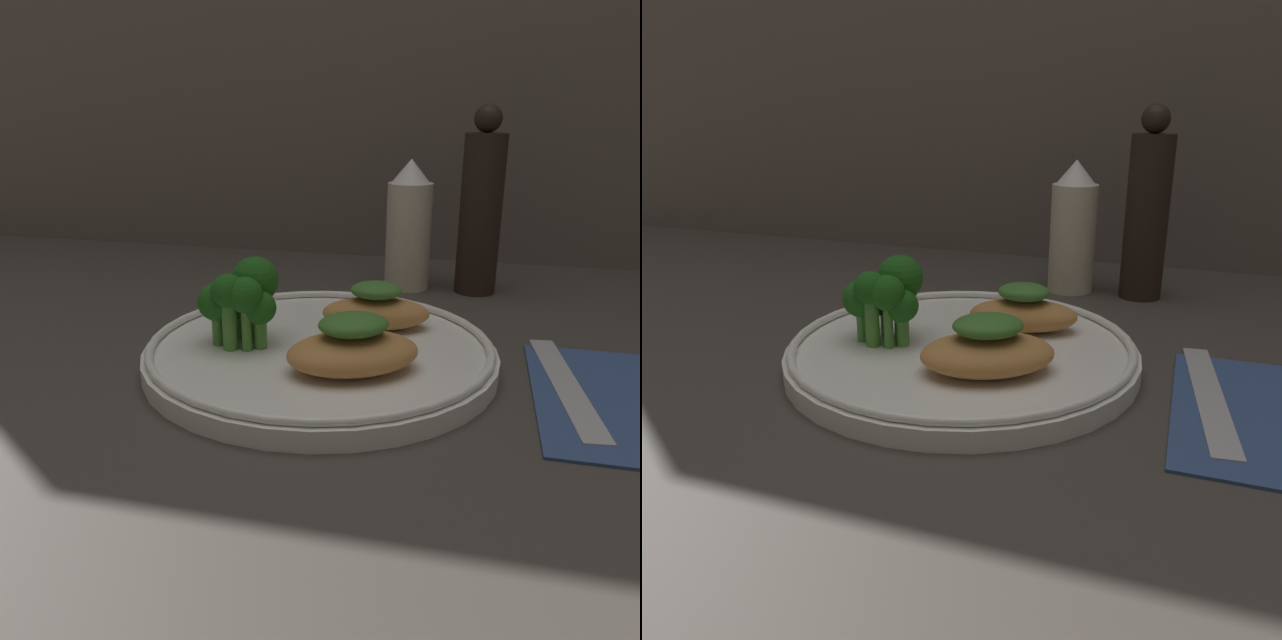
{
  "view_description": "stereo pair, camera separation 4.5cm",
  "coord_description": "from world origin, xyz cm",
  "views": [
    {
      "loc": [
        10.26,
        -41.61,
        18.23
      ],
      "look_at": [
        0.0,
        0.0,
        3.4
      ],
      "focal_mm": 35.0,
      "sensor_mm": 36.0,
      "label": 1
    },
    {
      "loc": [
        14.6,
        -40.3,
        18.23
      ],
      "look_at": [
        0.0,
        0.0,
        3.4
      ],
      "focal_mm": 35.0,
      "sensor_mm": 36.0,
      "label": 2
    }
  ],
  "objects": [
    {
      "name": "pepper_grinder",
      "position": [
        10.92,
        22.09,
        8.46
      ],
      "size": [
        4.09,
        4.09,
        18.36
      ],
      "color": "black",
      "rests_on": "ground_plane"
    },
    {
      "name": "fork",
      "position": [
        17.23,
        0.16,
        0.3
      ],
      "size": [
        3.61,
        16.53,
        0.6
      ],
      "color": "#B2B2B7",
      "rests_on": "ground_plane"
    },
    {
      "name": "broccoli_bunch",
      "position": [
        -5.59,
        -1.05,
        5.06
      ],
      "size": [
        5.88,
        5.13,
        6.43
      ],
      "color": "#4C8E38",
      "rests_on": "plate"
    },
    {
      "name": "plate",
      "position": [
        0.0,
        0.0,
        0.99
      ],
      "size": [
        25.76,
        25.76,
        2.0
      ],
      "color": "white",
      "rests_on": "ground_plane"
    },
    {
      "name": "grilled_meat_middle",
      "position": [
        3.35,
        4.82,
        2.93
      ],
      "size": [
        9.11,
        5.88,
        3.8
      ],
      "color": "#BC7F42",
      "rests_on": "plate"
    },
    {
      "name": "sauce_bottle",
      "position": [
        3.91,
        22.09,
        6.32
      ],
      "size": [
        4.58,
        4.58,
        13.21
      ],
      "color": "beige",
      "rests_on": "ground_plane"
    },
    {
      "name": "grilled_meat_front",
      "position": [
        3.2,
        -3.88,
        2.98
      ],
      "size": [
        10.71,
        9.44,
        3.98
      ],
      "color": "#BC7F42",
      "rests_on": "plate"
    },
    {
      "name": "ground_plane",
      "position": [
        0.0,
        0.0,
        -0.5
      ],
      "size": [
        180.0,
        180.0,
        1.0
      ],
      "primitive_type": "cube",
      "color": "#3D3833"
    }
  ]
}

